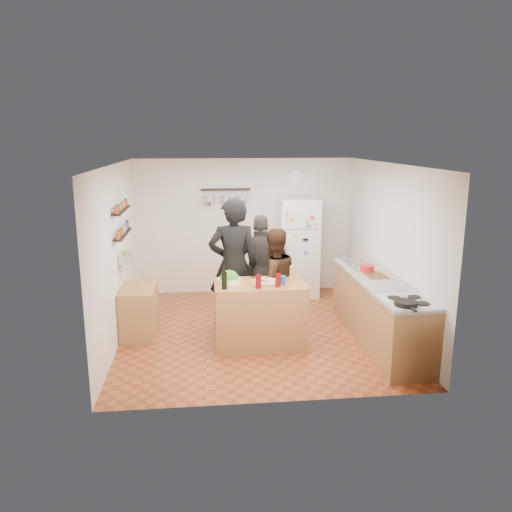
{
  "coord_description": "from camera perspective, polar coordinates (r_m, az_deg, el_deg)",
  "views": [
    {
      "loc": [
        -0.77,
        -7.06,
        2.85
      ],
      "look_at": [
        0.0,
        0.1,
        1.15
      ],
      "focal_mm": 35.0,
      "sensor_mm": 36.0,
      "label": 1
    }
  ],
  "objects": [
    {
      "name": "pot_rack",
      "position": [
        9.11,
        -3.5,
        7.6
      ],
      "size": [
        0.9,
        0.04,
        0.04
      ],
      "primitive_type": "cube",
      "color": "black",
      "rests_on": "back_wall"
    },
    {
      "name": "person_back",
      "position": [
        7.88,
        0.66,
        -1.42
      ],
      "size": [
        1.05,
        0.55,
        1.7
      ],
      "primitive_type": "imported",
      "rotation": [
        0.0,
        0.0,
        3.0
      ],
      "color": "#302D2A",
      "rests_on": "floor"
    },
    {
      "name": "pizza_board",
      "position": [
        6.86,
        1.15,
        -3.05
      ],
      "size": [
        0.42,
        0.34,
        0.02
      ],
      "primitive_type": "cube",
      "color": "olive",
      "rests_on": "prep_island"
    },
    {
      "name": "produce_basket",
      "position": [
        7.54,
        -14.59,
        -0.18
      ],
      "size": [
        0.18,
        0.35,
        0.14
      ],
      "primitive_type": "cube",
      "color": "silver",
      "rests_on": "left_wall"
    },
    {
      "name": "fridge",
      "position": [
        9.18,
        4.8,
        0.99
      ],
      "size": [
        0.7,
        0.68,
        1.8
      ],
      "primitive_type": "cube",
      "color": "white",
      "rests_on": "floor"
    },
    {
      "name": "counter_run",
      "position": [
        7.36,
        13.91,
        -6.15
      ],
      "size": [
        0.63,
        2.63,
        0.9
      ],
      "primitive_type": "cube",
      "color": "#9E7042",
      "rests_on": "floor"
    },
    {
      "name": "room_shell",
      "position": [
        7.65,
        -0.23,
        1.22
      ],
      "size": [
        4.2,
        4.2,
        4.2
      ],
      "color": "brown",
      "rests_on": "ground"
    },
    {
      "name": "prep_island",
      "position": [
        7.02,
        0.45,
        -6.67
      ],
      "size": [
        1.25,
        0.72,
        0.91
      ],
      "primitive_type": "cube",
      "color": "#A0713A",
      "rests_on": "floor"
    },
    {
      "name": "sink",
      "position": [
        8.0,
        12.05,
        -1.01
      ],
      "size": [
        0.5,
        0.8,
        0.03
      ],
      "primitive_type": "cube",
      "color": "silver",
      "rests_on": "counter_run"
    },
    {
      "name": "side_table",
      "position": [
        7.59,
        -13.21,
        -6.18
      ],
      "size": [
        0.5,
        0.8,
        0.73
      ],
      "primitive_type": "cube",
      "color": "#A48045",
      "rests_on": "floor"
    },
    {
      "name": "pizza",
      "position": [
        6.86,
        1.15,
        -2.9
      ],
      "size": [
        0.34,
        0.34,
        0.02
      ],
      "primitive_type": "cylinder",
      "color": "#D1B58A",
      "rests_on": "pizza_board"
    },
    {
      "name": "wine_glass_near",
      "position": [
        6.62,
        0.27,
        -2.93
      ],
      "size": [
        0.08,
        0.08,
        0.19
      ],
      "primitive_type": "cylinder",
      "color": "#5C0710",
      "rests_on": "prep_island"
    },
    {
      "name": "stove_top",
      "position": [
        6.38,
        17.02,
        -5.02
      ],
      "size": [
        0.6,
        0.62,
        0.02
      ],
      "primitive_type": "cube",
      "color": "white",
      "rests_on": "counter_run"
    },
    {
      "name": "person_left",
      "position": [
        7.39,
        -2.59,
        -1.12
      ],
      "size": [
        0.75,
        0.51,
        2.03
      ],
      "primitive_type": "imported",
      "rotation": [
        0.0,
        0.0,
        3.17
      ],
      "color": "black",
      "rests_on": "floor"
    },
    {
      "name": "red_bowl",
      "position": [
        7.62,
        12.57,
        -1.36
      ],
      "size": [
        0.21,
        0.21,
        0.09
      ],
      "primitive_type": "cylinder",
      "color": "#B51914",
      "rests_on": "counter_run"
    },
    {
      "name": "cutting_board",
      "position": [
        7.4,
        13.6,
        -2.29
      ],
      "size": [
        0.3,
        0.4,
        0.02
      ],
      "primitive_type": "cube",
      "color": "brown",
      "rests_on": "counter_run"
    },
    {
      "name": "salad_bowl",
      "position": [
        6.88,
        -3.07,
        -2.83
      ],
      "size": [
        0.32,
        0.32,
        0.06
      ],
      "primitive_type": "cylinder",
      "color": "white",
      "rests_on": "prep_island"
    },
    {
      "name": "spice_shelf_lower",
      "position": [
        7.47,
        -14.98,
        2.42
      ],
      "size": [
        0.12,
        1.0,
        0.02
      ],
      "primitive_type": "cube",
      "color": "black",
      "rests_on": "left_wall"
    },
    {
      "name": "wine_bottle",
      "position": [
        6.6,
        -3.64,
        -2.82
      ],
      "size": [
        0.07,
        0.07,
        0.23
      ],
      "primitive_type": "cylinder",
      "color": "black",
      "rests_on": "prep_island"
    },
    {
      "name": "person_center",
      "position": [
        7.34,
        1.99,
        -2.97
      ],
      "size": [
        0.93,
        0.83,
        1.59
      ],
      "primitive_type": "imported",
      "rotation": [
        0.0,
        0.0,
        3.49
      ],
      "color": "black",
      "rests_on": "floor"
    },
    {
      "name": "spice_shelf_upper",
      "position": [
        7.42,
        -15.14,
        5.08
      ],
      "size": [
        0.12,
        1.0,
        0.02
      ],
      "primitive_type": "cube",
      "color": "black",
      "rests_on": "left_wall"
    },
    {
      "name": "salt_canister",
      "position": [
        6.78,
        3.1,
        -2.8
      ],
      "size": [
        0.08,
        0.08,
        0.13
      ],
      "primitive_type": "cylinder",
      "color": "#1A4691",
      "rests_on": "prep_island"
    },
    {
      "name": "pepper_mill",
      "position": [
        6.96,
        4.1,
        -2.15
      ],
      "size": [
        0.06,
        0.06,
        0.18
      ],
      "primitive_type": "cylinder",
      "color": "#B08549",
      "rests_on": "prep_island"
    },
    {
      "name": "wall_clock",
      "position": [
        9.32,
        4.57,
        8.95
      ],
      "size": [
        0.3,
        0.03,
        0.3
      ],
      "primitive_type": "cylinder",
      "rotation": [
        1.57,
        0.0,
        0.0
      ],
      "color": "silver",
      "rests_on": "back_wall"
    },
    {
      "name": "skillet",
      "position": [
        6.19,
        16.76,
        -5.2
      ],
      "size": [
        0.28,
        0.28,
        0.05
      ],
      "primitive_type": "cylinder",
      "color": "black",
      "rests_on": "stove_top"
    },
    {
      "name": "wine_glass_far",
      "position": [
        6.69,
        2.53,
        -2.77
      ],
      "size": [
        0.08,
        0.08,
        0.18
      ],
      "primitive_type": "cylinder",
      "color": "#630809",
      "rests_on": "prep_island"
    }
  ]
}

